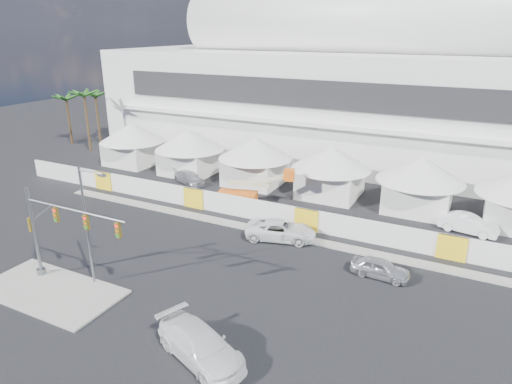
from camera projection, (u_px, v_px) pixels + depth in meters
The scene contains 15 objects.
ground at pixel (148, 292), 31.22m from camera, with size 160.00×160.00×0.00m, color black.
median_island at pixel (50, 291), 31.24m from camera, with size 10.00×5.00×0.15m, color gray.
far_curb at pixel (477, 276), 33.17m from camera, with size 80.00×1.20×0.12m, color gray.
stadium at pixel (404, 90), 59.08m from camera, with size 80.00×24.80×21.98m.
tent_row at pixel (292, 162), 50.05m from camera, with size 53.40×8.40×5.40m.
hoarding_fence at pixel (307, 220), 40.48m from camera, with size 70.00×0.25×2.00m, color silver.
palm_cluster at pixel (96, 100), 67.85m from camera, with size 10.60×10.60×8.55m.
sedan_silver at pixel (380, 268), 32.93m from camera, with size 4.18×1.68×1.42m, color silver.
pickup_curb at pixel (281, 230), 38.78m from camera, with size 5.94×2.74×1.65m, color white.
pickup_near at pixel (200, 345), 24.72m from camera, with size 6.04×2.46×1.75m, color silver.
lot_car_a at pixel (468, 224), 40.03m from camera, with size 4.92×1.72×1.62m, color white.
lot_car_c at pixel (189, 177), 52.73m from camera, with size 4.86×1.98×1.41m, color #B9B9BE.
traffic_mast at pixel (54, 232), 31.16m from camera, with size 9.01×0.65×6.64m.
streetlight_median at pixel (88, 219), 30.51m from camera, with size 2.34×0.24×8.47m.
boom_lift at pixel (244, 194), 46.35m from camera, with size 8.05×2.71×3.97m.
Camera 1 is at (18.83, -20.73, 17.11)m, focal length 32.00 mm.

